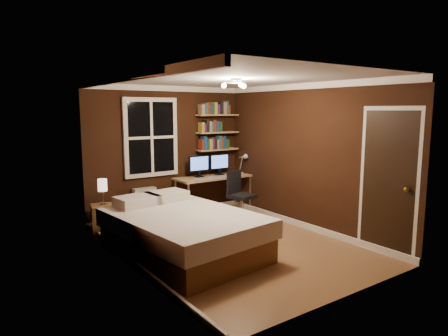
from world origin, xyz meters
TOP-DOWN VIEW (x-y plane):
  - floor at (0.00, 0.00)m, footprint 4.20×4.20m
  - wall_back at (0.00, 2.10)m, footprint 3.20×0.04m
  - wall_left at (-1.60, 0.00)m, footprint 0.04×4.20m
  - wall_right at (1.60, 0.00)m, footprint 0.04×4.20m
  - ceiling at (0.00, 0.00)m, footprint 3.20×4.20m
  - window at (-0.35, 2.06)m, footprint 1.06×0.06m
  - door at (1.59, -1.55)m, footprint 0.03×0.82m
  - door_knob at (1.55, -1.85)m, footprint 0.06×0.06m
  - ceiling_fixture at (0.00, -0.10)m, footprint 0.44×0.44m
  - bookshelf_lower at (1.08, 1.98)m, footprint 0.92×0.22m
  - books_row_lower at (1.08, 1.98)m, footprint 0.66×0.16m
  - bookshelf_middle at (1.08, 1.98)m, footprint 0.92×0.22m
  - books_row_middle at (1.08, 1.98)m, footprint 0.48×0.16m
  - bookshelf_upper at (1.08, 1.98)m, footprint 0.92×0.22m
  - books_row_upper at (1.08, 1.98)m, footprint 0.66×0.16m
  - bed at (-0.80, 0.08)m, footprint 1.86×2.41m
  - nightstand at (-1.41, 1.70)m, footprint 0.47×0.47m
  - bedside_lamp at (-1.41, 1.70)m, footprint 0.15×0.15m
  - radiator at (-0.55, 1.99)m, footprint 0.42×0.15m
  - desk at (0.85, 1.78)m, footprint 1.58×0.59m
  - monitor_left at (0.56, 1.86)m, footprint 0.44×0.12m
  - monitor_right at (1.04, 1.86)m, footprint 0.44×0.12m
  - desk_lamp at (1.51, 1.67)m, footprint 0.14×0.32m
  - office_chair at (0.97, 1.08)m, footprint 0.52×0.52m

SIDE VIEW (x-z plane):
  - floor at x=0.00m, z-range 0.00..0.00m
  - nightstand at x=-1.41m, z-range 0.00..0.49m
  - radiator at x=-0.55m, z-range 0.00..0.63m
  - bed at x=-0.80m, z-range -0.06..0.71m
  - office_chair at x=0.97m, z-range -0.12..0.81m
  - desk at x=0.85m, z-range 0.31..1.06m
  - bedside_lamp at x=-1.41m, z-range 0.49..0.93m
  - monitor_left at x=0.56m, z-range 0.75..1.17m
  - monitor_right at x=1.04m, z-range 0.75..1.17m
  - desk_lamp at x=1.51m, z-range 0.75..1.19m
  - door_knob at x=1.55m, z-range 0.97..1.03m
  - door at x=1.59m, z-range 0.00..2.05m
  - wall_back at x=0.00m, z-range 0.00..2.50m
  - wall_left at x=-1.60m, z-range 0.00..2.50m
  - wall_right at x=1.60m, z-range 0.00..2.50m
  - bookshelf_lower at x=1.08m, z-range 1.24..1.26m
  - books_row_lower at x=1.08m, z-range 1.26..1.49m
  - window at x=-0.35m, z-range 0.82..2.28m
  - bookshelf_middle at x=1.08m, z-range 1.59..1.61m
  - books_row_middle at x=1.08m, z-range 1.61..1.84m
  - bookshelf_upper at x=1.08m, z-range 1.94..1.96m
  - books_row_upper at x=1.08m, z-range 1.96..2.20m
  - ceiling_fixture at x=0.00m, z-range 2.31..2.49m
  - ceiling at x=0.00m, z-range 2.49..2.51m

